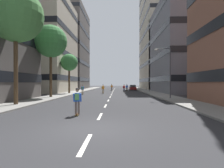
{
  "coord_description": "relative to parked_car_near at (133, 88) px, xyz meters",
  "views": [
    {
      "loc": [
        1.1,
        -8.04,
        2.1
      ],
      "look_at": [
        0.0,
        26.61,
        1.87
      ],
      "focal_mm": 28.41,
      "sensor_mm": 36.0,
      "label": 1
    }
  ],
  "objects": [
    {
      "name": "lane_markings",
      "position": [
        -5.42,
        -12.58,
        -0.7
      ],
      "size": [
        0.16,
        67.2,
        0.01
      ],
      "color": "silver",
      "rests_on": "ground_plane"
    },
    {
      "name": "parked_car_near",
      "position": [
        0.0,
        0.0,
        0.0
      ],
      "size": [
        1.82,
        4.4,
        1.52
      ],
      "color": "maroon",
      "rests_on": "ground_plane"
    },
    {
      "name": "street_tree_near",
      "position": [
        -13.65,
        -26.71,
        7.15
      ],
      "size": [
        4.47,
        4.47,
        9.99
      ],
      "color": "#4C3823",
      "rests_on": "sidewalk_left"
    },
    {
      "name": "building_left_far",
      "position": [
        -21.34,
        8.58,
        12.84
      ],
      "size": [
        12.3,
        18.48,
        26.89
      ],
      "color": "#4C4744",
      "rests_on": "ground_plane"
    },
    {
      "name": "streetlamp_right",
      "position": [
        2.11,
        -28.04,
        3.44
      ],
      "size": [
        2.13,
        0.3,
        6.5
      ],
      "color": "#3F3F44",
      "rests_on": "sidewalk_right"
    },
    {
      "name": "building_left_mid",
      "position": [
        -21.34,
        -11.32,
        9.86
      ],
      "size": [
        12.3,
        16.57,
        20.94
      ],
      "color": "#B2A893",
      "rests_on": "ground_plane"
    },
    {
      "name": "building_right_far",
      "position": [
        10.49,
        8.58,
        16.86
      ],
      "size": [
        12.3,
        23.57,
        34.94
      ],
      "color": "#B2A893",
      "rests_on": "ground_plane"
    },
    {
      "name": "skater_1",
      "position": [
        -10.57,
        -19.8,
        0.32
      ],
      "size": [
        0.55,
        0.92,
        1.78
      ],
      "color": "brown",
      "rests_on": "ground_plane"
    },
    {
      "name": "skater_0",
      "position": [
        -2.85,
        -10.13,
        0.29
      ],
      "size": [
        0.53,
        0.9,
        1.78
      ],
      "color": "brown",
      "rests_on": "ground_plane"
    },
    {
      "name": "ground_plane",
      "position": [
        -5.42,
        -13.21,
        -0.7
      ],
      "size": [
        179.19,
        179.19,
        0.0
      ],
      "primitive_type": "plane",
      "color": "#28282B"
    },
    {
      "name": "sidewalk_right",
      "position": [
        2.8,
        -9.48,
        -0.63
      ],
      "size": [
        3.2,
        82.13,
        0.14
      ],
      "primitive_type": "cube",
      "color": "gray",
      "rests_on": "ground_plane"
    },
    {
      "name": "skater_5",
      "position": [
        -6.93,
        -39.78,
        0.32
      ],
      "size": [
        0.55,
        0.92,
        1.78
      ],
      "color": "brown",
      "rests_on": "ground_plane"
    },
    {
      "name": "street_tree_far",
      "position": [
        -13.65,
        -35.2,
        7.6
      ],
      "size": [
        4.96,
        4.96,
        10.67
      ],
      "color": "#4C3823",
      "rests_on": "sidewalk_left"
    },
    {
      "name": "skater_3",
      "position": [
        -5.97,
        -2.06,
        0.29
      ],
      "size": [
        0.57,
        0.92,
        1.78
      ],
      "color": "brown",
      "rests_on": "ground_plane"
    },
    {
      "name": "sidewalk_left",
      "position": [
        -13.65,
        -9.48,
        -0.63
      ],
      "size": [
        3.2,
        82.13,
        0.14
      ],
      "primitive_type": "cube",
      "color": "gray",
      "rests_on": "ground_plane"
    },
    {
      "name": "building_right_mid",
      "position": [
        10.49,
        -11.32,
        9.07
      ],
      "size": [
        12.3,
        20.13,
        19.35
      ],
      "color": "slate",
      "rests_on": "ground_plane"
    },
    {
      "name": "skater_4",
      "position": [
        -1.93,
        -5.53,
        0.29
      ],
      "size": [
        0.56,
        0.92,
        1.78
      ],
      "color": "brown",
      "rests_on": "ground_plane"
    },
    {
      "name": "street_tree_mid",
      "position": [
        -13.65,
        -17.35,
        5.27
      ],
      "size": [
        3.25,
        3.25,
        7.52
      ],
      "color": "#4C3823",
      "rests_on": "sidewalk_left"
    },
    {
      "name": "skater_2",
      "position": [
        -7.21,
        -16.13,
        0.29
      ],
      "size": [
        0.56,
        0.92,
        1.78
      ],
      "color": "brown",
      "rests_on": "ground_plane"
    }
  ]
}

